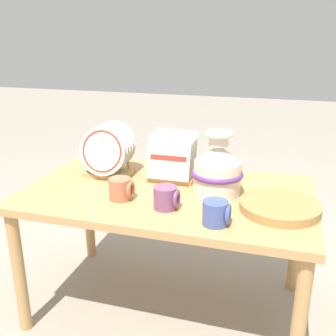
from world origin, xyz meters
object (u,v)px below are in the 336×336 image
dish_rack_square_plates (173,162)px  mug_cobalt_glaze (216,213)px  wicker_charger_stack (280,207)px  mug_plum_glaze (166,198)px  dish_rack_round_plates (108,154)px  mug_terracotta_glaze (121,189)px  ceramic_vase (217,168)px

dish_rack_square_plates → mug_cobalt_glaze: size_ratio=2.18×
dish_rack_square_plates → wicker_charger_stack: dish_rack_square_plates is taller
dish_rack_square_plates → wicker_charger_stack: bearing=-24.2°
wicker_charger_stack → mug_plum_glaze: size_ratio=3.08×
dish_rack_round_plates → mug_terracotta_glaze: 0.32m
dish_rack_square_plates → dish_rack_round_plates: bearing=-172.2°
dish_rack_round_plates → dish_rack_square_plates: bearing=7.8°
dish_rack_square_plates → ceramic_vase: bearing=-28.0°
wicker_charger_stack → mug_cobalt_glaze: bearing=-139.8°
ceramic_vase → dish_rack_square_plates: (-0.24, 0.13, -0.03)m
dish_rack_round_plates → mug_plum_glaze: (0.40, -0.30, -0.06)m
mug_terracotta_glaze → mug_cobalt_glaze: bearing=-15.5°
dish_rack_square_plates → mug_terracotta_glaze: size_ratio=2.18×
mug_cobalt_glaze → mug_plum_glaze: bearing=159.2°
ceramic_vase → mug_plum_glaze: 0.28m
dish_rack_round_plates → dish_rack_square_plates: size_ratio=1.14×
ceramic_vase → wicker_charger_stack: 0.32m
dish_rack_square_plates → mug_terracotta_glaze: (-0.15, -0.31, -0.04)m
ceramic_vase → wicker_charger_stack: (0.28, -0.11, -0.10)m
dish_rack_round_plates → wicker_charger_stack: (0.85, -0.19, -0.09)m
dish_rack_round_plates → wicker_charger_stack: dish_rack_round_plates is taller
mug_plum_glaze → dish_rack_round_plates: bearing=143.1°
dish_rack_round_plates → mug_cobalt_glaze: (0.62, -0.38, -0.06)m
mug_cobalt_glaze → mug_terracotta_glaze: bearing=164.5°
dish_rack_square_plates → wicker_charger_stack: (0.52, -0.23, -0.07)m
dish_rack_round_plates → wicker_charger_stack: bearing=-12.6°
ceramic_vase → wicker_charger_stack: bearing=-20.7°
wicker_charger_stack → mug_terracotta_glaze: (-0.67, -0.07, 0.03)m
mug_terracotta_glaze → ceramic_vase: bearing=24.5°
wicker_charger_stack → mug_cobalt_glaze: (-0.23, -0.19, 0.03)m
mug_terracotta_glaze → mug_cobalt_glaze: 0.46m
mug_terracotta_glaze → wicker_charger_stack: bearing=6.1°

